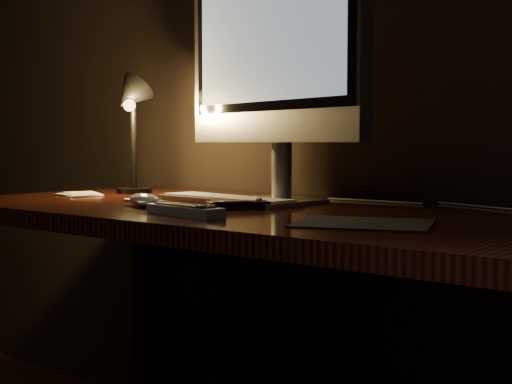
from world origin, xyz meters
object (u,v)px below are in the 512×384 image
Objects in this scene: media_remote at (238,205)px; monitor at (272,39)px; tv_remote at (185,210)px; desk_lamp at (131,112)px; desk at (284,260)px; mouse at (144,202)px; keyboard at (227,199)px.

monitor is at bearing 49.96° from media_remote.
media_remote is 0.69× the size of tv_remote.
monitor is 3.28× the size of tv_remote.
monitor is 1.94× the size of desk_lamp.
desk_lamp is (-0.48, -0.02, -0.16)m from monitor.
desk is at bearing 95.66° from tv_remote.
mouse is (-0.23, -0.23, 0.14)m from desk.
keyboard is at bearing 123.95° from tv_remote.
media_remote is (0.21, 0.09, -0.00)m from mouse.
media_remote and tv_remote have the same top height.
keyboard is 0.21m from mouse.
desk_lamp is (-0.39, 0.04, 0.22)m from keyboard.
desk_lamp reaches higher than media_remote.
keyboard is 3.69× the size of mouse.
monitor is 5.96× the size of mouse.
monitor is at bearing 41.91° from keyboard.
desk_lamp is (-0.53, 0.33, 0.22)m from tv_remote.
desk is at bearing 64.96° from mouse.
monitor reaches higher than media_remote.
media_remote is 0.41× the size of desk_lamp.
desk is 0.35m from tv_remote.
tv_remote reaches higher than mouse.
media_remote is at bearing -34.80° from desk_lamp.
desk_lamp reaches higher than tv_remote.
monitor is 0.49m from mouse.
tv_remote is (0.14, -0.29, 0.00)m from keyboard.
mouse is 0.23m from tv_remote.
monitor is at bearing 152.99° from desk.
keyboard is 0.32m from tv_remote.
tv_remote is (-0.01, -0.32, 0.14)m from desk.
keyboard reaches higher than desk.
desk is 3.93× the size of keyboard.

